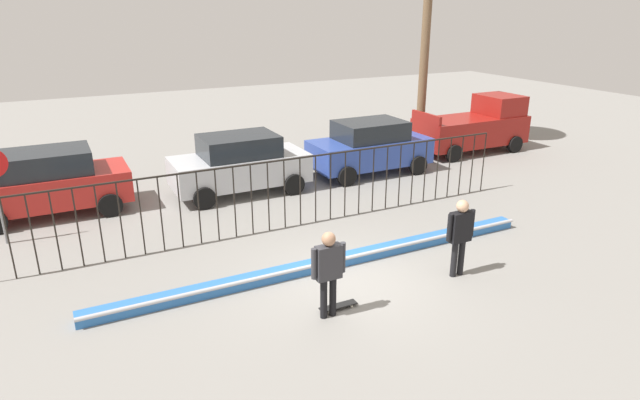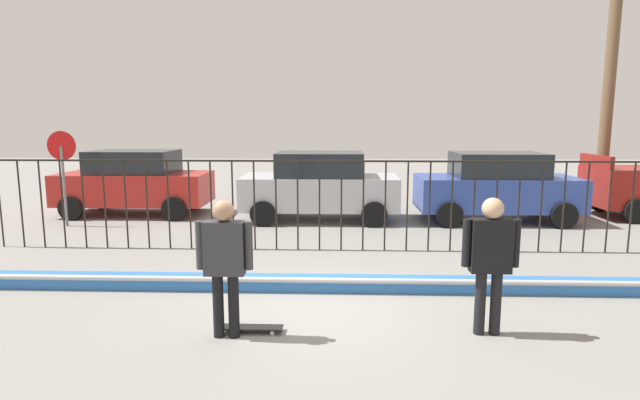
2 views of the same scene
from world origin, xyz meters
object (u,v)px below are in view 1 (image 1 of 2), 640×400
Objects in this scene: skateboarder at (328,267)px; skateboard at (338,306)px; parked_car_red at (50,182)px; parked_car_silver at (240,164)px; camera_operator at (460,231)px; pickup_truck at (475,126)px; parked_car_blue at (370,147)px.

skateboard is (0.31, 0.15, -1.01)m from skateboarder.
parked_car_red is at bearing 107.51° from skateboard.
camera_operator is at bearing -72.65° from parked_car_silver.
parked_car_red is 15.89m from pickup_truck.
skateboard is 0.19× the size of parked_car_silver.
parked_car_blue is at bearing -72.82° from camera_operator.
pickup_truck reaches higher than skateboarder.
skateboard is at bearing 35.73° from camera_operator.
parked_car_silver is (0.91, 7.87, -0.10)m from skateboarder.
parked_car_silver is 1.00× the size of parked_car_blue.
parked_car_silver is at bearing -37.51° from camera_operator.
parked_car_silver is 0.91× the size of pickup_truck.
parked_car_red is 5.53m from parked_car_silver.
camera_operator is 11.53m from pickup_truck.
parked_car_red is (-4.89, 8.35, 0.91)m from skateboard.
camera_operator is at bearing -11.74° from skateboard.
camera_operator is 8.04m from parked_car_silver.
skateboard is 13.89m from pickup_truck.
pickup_truck is at bearing -0.88° from parked_car_red.
skateboarder is 0.42× the size of parked_car_blue.
skateboarder is 0.38× the size of pickup_truck.
skateboard is at bearing -121.06° from parked_car_blue.
skateboard is 9.72m from parked_car_red.
skateboarder is at bearing 38.20° from camera_operator.
pickup_truck is (7.93, 8.37, -0.04)m from camera_operator.
camera_operator is at bearing -133.02° from pickup_truck.
parked_car_silver and parked_car_blue have the same top height.
camera_operator is (3.38, 0.21, 0.01)m from skateboarder.
pickup_truck reaches higher than parked_car_red.
skateboarder is at bearing -142.37° from pickup_truck.
skateboard is 0.44× the size of camera_operator.
parked_car_red is at bearing 88.08° from skateboarder.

